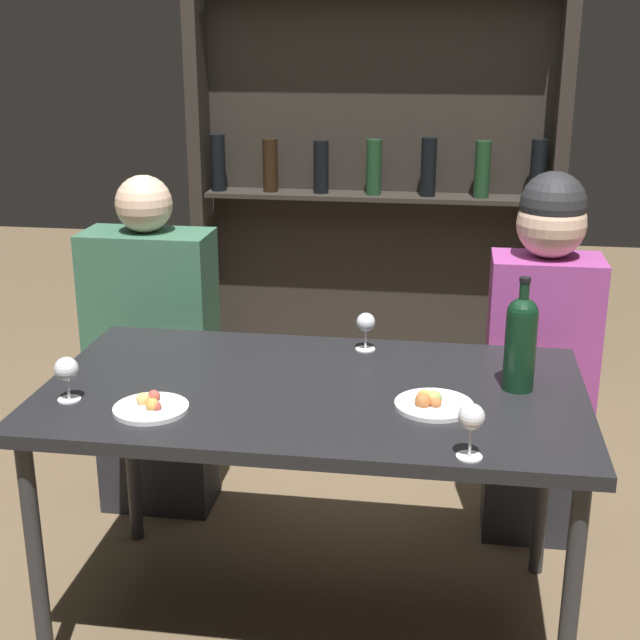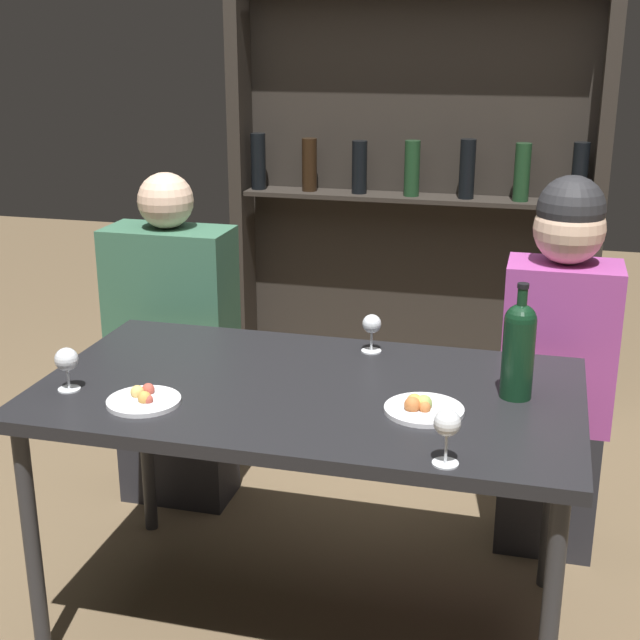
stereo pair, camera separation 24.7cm
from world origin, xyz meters
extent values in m
plane|color=brown|center=(0.00, 0.00, 0.00)|extent=(10.00, 10.00, 0.00)
cube|color=black|center=(0.00, 0.00, 0.72)|extent=(1.46, 0.82, 0.04)
cylinder|color=#2D2D30|center=(-0.67, -0.35, 0.35)|extent=(0.04, 0.04, 0.71)
cylinder|color=#2D2D30|center=(0.67, -0.35, 0.35)|extent=(0.04, 0.04, 0.71)
cylinder|color=#2D2D30|center=(-0.67, 0.35, 0.35)|extent=(0.04, 0.04, 0.71)
cylinder|color=#2D2D30|center=(0.67, 0.35, 0.35)|extent=(0.04, 0.04, 0.71)
cube|color=#28231E|center=(0.00, 1.83, 1.00)|extent=(1.58, 0.02, 2.00)
cube|color=#28231E|center=(-0.79, 1.73, 1.00)|extent=(0.06, 0.18, 2.00)
cube|color=#28231E|center=(0.79, 1.73, 1.00)|extent=(0.06, 0.18, 2.00)
cube|color=#28231E|center=(0.00, 1.73, 0.95)|extent=(1.50, 0.18, 0.02)
cylinder|color=black|center=(-0.70, 1.72, 1.09)|extent=(0.07, 0.07, 0.25)
cylinder|color=black|center=(-0.47, 1.73, 1.08)|extent=(0.07, 0.07, 0.24)
cylinder|color=black|center=(-0.24, 1.73, 1.08)|extent=(0.07, 0.07, 0.23)
cylinder|color=#19381E|center=(0.00, 1.72, 1.08)|extent=(0.07, 0.07, 0.24)
cylinder|color=black|center=(0.24, 1.72, 1.09)|extent=(0.07, 0.07, 0.25)
cylinder|color=#19381E|center=(0.47, 1.72, 1.08)|extent=(0.07, 0.07, 0.24)
cylinder|color=black|center=(0.70, 1.72, 1.09)|extent=(0.07, 0.07, 0.25)
cylinder|color=black|center=(0.54, 0.07, 0.85)|extent=(0.08, 0.08, 0.21)
sphere|color=black|center=(0.54, 0.07, 0.95)|extent=(0.08, 0.08, 0.08)
cylinder|color=black|center=(0.54, 0.07, 1.00)|extent=(0.03, 0.03, 0.08)
cylinder|color=black|center=(0.54, 0.07, 1.05)|extent=(0.03, 0.03, 0.01)
cylinder|color=silver|center=(0.41, -0.36, 0.74)|extent=(0.06, 0.06, 0.00)
cylinder|color=silver|center=(0.41, -0.36, 0.79)|extent=(0.01, 0.01, 0.08)
sphere|color=silver|center=(0.41, -0.36, 0.84)|extent=(0.06, 0.06, 0.06)
cylinder|color=silver|center=(0.11, 0.31, 0.74)|extent=(0.06, 0.06, 0.00)
cylinder|color=silver|center=(0.11, 0.31, 0.78)|extent=(0.01, 0.01, 0.07)
sphere|color=silver|center=(0.11, 0.31, 0.83)|extent=(0.06, 0.06, 0.06)
cylinder|color=silver|center=(-0.61, -0.18, 0.74)|extent=(0.06, 0.06, 0.00)
cylinder|color=silver|center=(-0.61, -0.18, 0.78)|extent=(0.01, 0.01, 0.07)
sphere|color=silver|center=(-0.61, -0.18, 0.83)|extent=(0.06, 0.06, 0.06)
cylinder|color=white|center=(0.33, -0.09, 0.75)|extent=(0.20, 0.20, 0.01)
sphere|color=gold|center=(0.30, -0.08, 0.77)|extent=(0.04, 0.04, 0.04)
sphere|color=#C67038|center=(0.33, -0.11, 0.76)|extent=(0.03, 0.03, 0.03)
sphere|color=gold|center=(0.33, -0.08, 0.76)|extent=(0.03, 0.03, 0.03)
sphere|color=#99B256|center=(0.33, -0.09, 0.77)|extent=(0.04, 0.04, 0.04)
sphere|color=#C67038|center=(0.30, -0.11, 0.77)|extent=(0.04, 0.04, 0.04)
cylinder|color=white|center=(-0.38, -0.22, 0.75)|extent=(0.19, 0.19, 0.01)
sphere|color=#B74C3D|center=(-0.39, -0.18, 0.76)|extent=(0.03, 0.03, 0.03)
sphere|color=#E5BC66|center=(-0.41, -0.20, 0.76)|extent=(0.04, 0.04, 0.04)
sphere|color=#B74C3D|center=(-0.36, -0.23, 0.76)|extent=(0.03, 0.03, 0.03)
sphere|color=gold|center=(-0.37, -0.23, 0.76)|extent=(0.03, 0.03, 0.03)
cube|color=#26262B|center=(-0.66, 0.59, 0.23)|extent=(0.39, 0.22, 0.45)
cube|color=#38664C|center=(-0.66, 0.59, 0.73)|extent=(0.43, 0.22, 0.57)
sphere|color=beige|center=(-0.66, 0.59, 1.11)|extent=(0.19, 0.19, 0.19)
cube|color=#26262B|center=(0.66, 0.59, 0.23)|extent=(0.31, 0.22, 0.45)
cube|color=#9E3F8C|center=(0.66, 0.59, 0.71)|extent=(0.35, 0.22, 0.53)
sphere|color=beige|center=(0.66, 0.59, 1.09)|extent=(0.22, 0.22, 0.22)
sphere|color=#262628|center=(0.66, 0.59, 1.15)|extent=(0.21, 0.21, 0.21)
camera|label=1|loc=(0.35, -2.20, 1.66)|focal=50.00mm
camera|label=2|loc=(0.59, -2.15, 1.66)|focal=50.00mm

